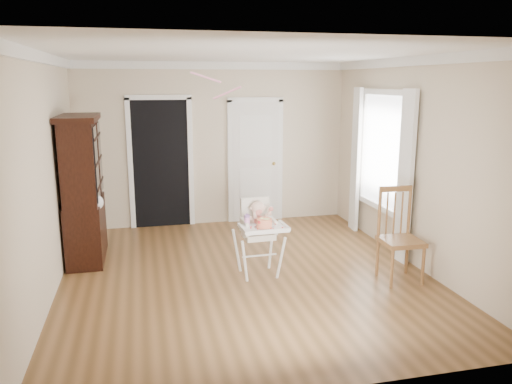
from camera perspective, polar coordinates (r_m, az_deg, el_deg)
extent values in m
plane|color=brown|center=(6.37, -1.16, -9.47)|extent=(5.00, 5.00, 0.00)
plane|color=white|center=(5.92, -1.28, 15.56)|extent=(5.00, 5.00, 0.00)
plane|color=beige|center=(8.44, -4.76, 5.41)|extent=(4.50, 0.00, 4.50)
plane|color=beige|center=(5.96, -22.88, 1.53)|extent=(0.00, 5.00, 5.00)
plane|color=beige|center=(6.82, 17.63, 3.20)|extent=(0.00, 5.00, 5.00)
cube|color=black|center=(8.38, -10.81, 3.12)|extent=(0.90, 0.03, 2.10)
cube|color=white|center=(8.37, -14.16, 2.95)|extent=(0.08, 0.05, 2.18)
cube|color=white|center=(8.41, -7.47, 3.26)|extent=(0.08, 0.05, 2.18)
cube|color=white|center=(8.27, -11.12, 10.58)|extent=(1.06, 0.05, 0.08)
cube|color=white|center=(8.59, -0.06, 3.39)|extent=(0.80, 0.05, 2.05)
cube|color=white|center=(8.50, -2.96, 3.28)|extent=(0.08, 0.05, 2.13)
cube|color=white|center=(8.70, 2.76, 3.50)|extent=(0.08, 0.05, 2.13)
sphere|color=gold|center=(8.64, 2.06, 3.27)|extent=(0.06, 0.06, 0.06)
cube|color=white|center=(7.50, 14.42, 4.57)|extent=(0.02, 1.20, 1.60)
cube|color=white|center=(7.43, 14.64, 10.99)|extent=(0.06, 1.36, 0.08)
cube|color=white|center=(6.82, 16.71, 1.55)|extent=(0.08, 0.28, 2.30)
cube|color=white|center=(8.19, 11.33, 3.59)|extent=(0.08, 0.28, 2.30)
cylinder|color=white|center=(6.05, -1.29, -8.01)|extent=(0.11, 0.12, 0.57)
cylinder|color=white|center=(6.18, 2.87, -7.61)|extent=(0.12, 0.11, 0.57)
cylinder|color=white|center=(6.44, -2.21, -6.75)|extent=(0.12, 0.11, 0.57)
cylinder|color=white|center=(6.55, 1.71, -6.40)|extent=(0.11, 0.12, 0.57)
cylinder|color=white|center=(6.26, 0.39, -7.28)|extent=(0.44, 0.04, 0.02)
cube|color=silver|center=(6.22, 0.27, -4.90)|extent=(0.38, 0.36, 0.08)
cube|color=silver|center=(6.14, -1.36, -4.01)|extent=(0.05, 0.33, 0.17)
cube|color=silver|center=(6.23, 1.88, -3.76)|extent=(0.05, 0.33, 0.17)
cube|color=silver|center=(6.30, -0.12, -2.49)|extent=(0.36, 0.07, 0.42)
cube|color=white|center=(5.96, 0.88, -4.18)|extent=(0.55, 0.40, 0.03)
cube|color=white|center=(5.79, 1.40, -4.50)|extent=(0.53, 0.05, 0.04)
ellipsoid|color=beige|center=(6.20, 0.20, -3.62)|extent=(0.20, 0.17, 0.25)
sphere|color=beige|center=(6.15, 0.21, -1.83)|extent=(0.18, 0.18, 0.17)
sphere|color=red|center=(6.14, 0.35, -3.30)|extent=(0.13, 0.13, 0.13)
sphere|color=red|center=(6.08, 0.20, -2.39)|extent=(0.06, 0.06, 0.06)
sphere|color=red|center=(6.12, 1.73, -1.95)|extent=(0.06, 0.06, 0.06)
cylinder|color=silver|center=(5.95, 0.96, -4.05)|extent=(0.24, 0.24, 0.01)
cylinder|color=red|center=(5.93, 0.96, -3.55)|extent=(0.19, 0.19, 0.10)
cylinder|color=#F2E08C|center=(5.91, 1.19, -3.16)|extent=(0.08, 0.08, 0.02)
cylinder|color=#DF88C7|center=(6.03, -1.03, -3.35)|extent=(0.06, 0.06, 0.10)
cylinder|color=#8D5DA3|center=(6.01, -1.03, -2.76)|extent=(0.07, 0.07, 0.03)
cone|color=#8D5DA3|center=(6.00, -1.03, -2.46)|extent=(0.02, 0.02, 0.04)
cube|color=black|center=(7.19, -18.81, -4.13)|extent=(0.45, 1.09, 0.82)
cube|color=black|center=(6.99, -19.36, 3.38)|extent=(0.42, 1.09, 1.09)
cube|color=black|center=(6.70, -17.74, 3.13)|extent=(0.02, 0.47, 0.95)
cube|color=black|center=(7.24, -17.43, 3.80)|extent=(0.02, 0.47, 0.95)
cube|color=black|center=(6.93, -19.69, 7.97)|extent=(0.49, 1.16, 0.07)
ellipsoid|color=white|center=(6.76, -17.80, -1.13)|extent=(0.18, 0.15, 0.20)
cube|color=brown|center=(6.30, 16.23, -5.45)|extent=(0.48, 0.48, 0.06)
cylinder|color=brown|center=(6.13, 15.28, -8.36)|extent=(0.04, 0.04, 0.50)
cylinder|color=brown|center=(6.31, 18.55, -7.96)|extent=(0.04, 0.04, 0.50)
cylinder|color=brown|center=(6.46, 13.71, -7.18)|extent=(0.04, 0.04, 0.50)
cylinder|color=brown|center=(6.63, 16.85, -6.84)|extent=(0.04, 0.04, 0.50)
cylinder|color=brown|center=(6.30, 13.93, -2.27)|extent=(0.04, 0.04, 0.64)
cylinder|color=brown|center=(6.48, 17.12, -2.05)|extent=(0.04, 0.04, 0.64)
cube|color=brown|center=(6.33, 15.70, 0.36)|extent=(0.42, 0.06, 0.07)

